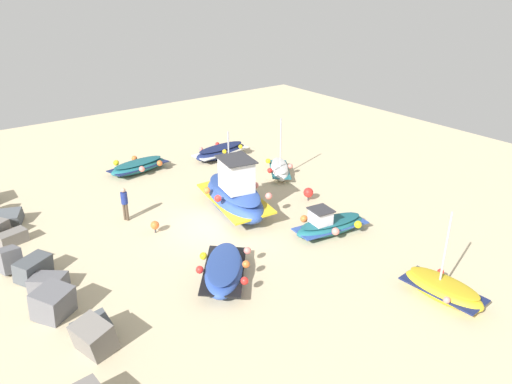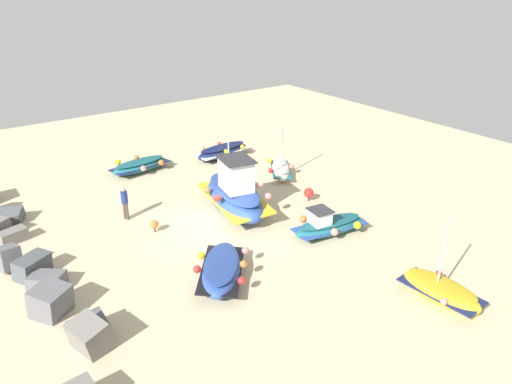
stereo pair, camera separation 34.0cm
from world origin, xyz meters
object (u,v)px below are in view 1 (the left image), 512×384
object	(u,v)px
fishing_boat_6	(279,169)
mooring_buoy_0	(308,193)
fishing_boat_3	(138,166)
fishing_boat_5	(443,289)
fishing_boat_0	(221,151)
fishing_boat_4	(329,225)
fishing_boat_1	(235,194)
person_walking	(125,202)
fishing_boat_2	(224,270)
mooring_buoy_1	(155,225)

from	to	relation	value
fishing_boat_6	mooring_buoy_0	bearing A→B (deg)	-161.91
fishing_boat_3	fishing_boat_5	size ratio (longest dim) A/B	1.08
fishing_boat_0	fishing_boat_4	distance (m)	11.68
mooring_buoy_0	fishing_boat_1	bearing A→B (deg)	71.73
fishing_boat_1	fishing_boat_4	xyz separation A→B (m)	(-4.51, -2.19, -0.50)
fishing_boat_3	person_walking	bearing A→B (deg)	51.35
fishing_boat_2	fishing_boat_4	xyz separation A→B (m)	(0.25, -5.98, 0.00)
fishing_boat_0	fishing_boat_3	xyz separation A→B (m)	(0.89, 5.37, -0.06)
fishing_boat_1	person_walking	size ratio (longest dim) A/B	3.31
fishing_boat_2	fishing_boat_6	world-z (taller)	fishing_boat_6
fishing_boat_1	fishing_boat_6	world-z (taller)	fishing_boat_1
person_walking	fishing_boat_1	bearing A→B (deg)	-52.47
fishing_boat_5	fishing_boat_6	world-z (taller)	fishing_boat_6
person_walking	mooring_buoy_1	bearing A→B (deg)	-101.02
fishing_boat_3	mooring_buoy_1	world-z (taller)	fishing_boat_3
fishing_boat_6	fishing_boat_3	bearing A→B (deg)	83.73
fishing_boat_3	mooring_buoy_0	xyz separation A→B (m)	(-9.22, -5.44, 0.09)
fishing_boat_1	fishing_boat_5	xyz separation A→B (m)	(-10.62, -1.98, -0.53)
person_walking	mooring_buoy_0	size ratio (longest dim) A/B	2.34
fishing_boat_4	fishing_boat_3	bearing A→B (deg)	-65.22
mooring_buoy_1	fishing_boat_3	bearing A→B (deg)	-19.18
fishing_boat_3	fishing_boat_6	world-z (taller)	fishing_boat_6
fishing_boat_6	mooring_buoy_0	xyz separation A→B (m)	(-3.69, 1.06, 0.07)
fishing_boat_0	fishing_boat_1	bearing A→B (deg)	-124.76
fishing_boat_1	mooring_buoy_0	size ratio (longest dim) A/B	7.76
fishing_boat_1	fishing_boat_2	size ratio (longest dim) A/B	1.48
fishing_boat_3	fishing_boat_4	size ratio (longest dim) A/B	1.01
fishing_boat_0	fishing_boat_4	xyz separation A→B (m)	(-11.57, 1.58, 0.01)
fishing_boat_2	fishing_boat_3	bearing A→B (deg)	-150.88
mooring_buoy_1	mooring_buoy_0	bearing A→B (deg)	-101.33
fishing_boat_6	person_walking	distance (m)	9.70
mooring_buoy_1	person_walking	bearing A→B (deg)	14.95
person_walking	mooring_buoy_0	world-z (taller)	person_walking
fishing_boat_0	fishing_boat_3	world-z (taller)	fishing_boat_0
fishing_boat_2	mooring_buoy_0	distance (m)	8.38
person_walking	mooring_buoy_1	size ratio (longest dim) A/B	2.82
fishing_boat_1	fishing_boat_4	bearing A→B (deg)	36.52
fishing_boat_0	fishing_boat_1	size ratio (longest dim) A/B	0.72
fishing_boat_6	fishing_boat_0	bearing A→B (deg)	47.74
fishing_boat_1	mooring_buoy_0	distance (m)	4.06
fishing_boat_6	person_walking	world-z (taller)	fishing_boat_6
fishing_boat_4	fishing_boat_0	bearing A→B (deg)	-89.93
fishing_boat_4	mooring_buoy_0	bearing A→B (deg)	-109.06
fishing_boat_3	mooring_buoy_0	world-z (taller)	fishing_boat_3
fishing_boat_0	fishing_boat_2	xyz separation A→B (m)	(-11.82, 7.56, 0.01)
fishing_boat_0	person_walking	xyz separation A→B (m)	(-4.68, 8.56, 0.55)
fishing_boat_5	person_walking	xyz separation A→B (m)	(13.01, 6.77, 0.56)
fishing_boat_2	mooring_buoy_1	xyz separation A→B (m)	(5.11, 0.46, -0.05)
fishing_boat_0	fishing_boat_3	bearing A→B (deg)	163.92
fishing_boat_5	fishing_boat_6	distance (m)	13.37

